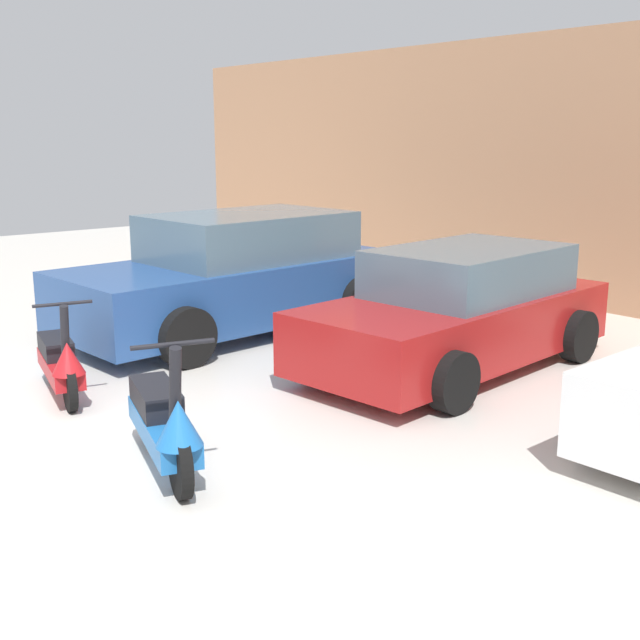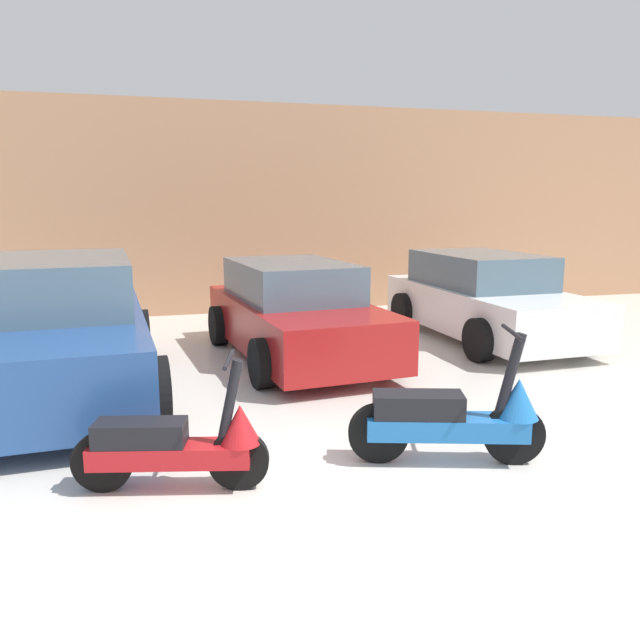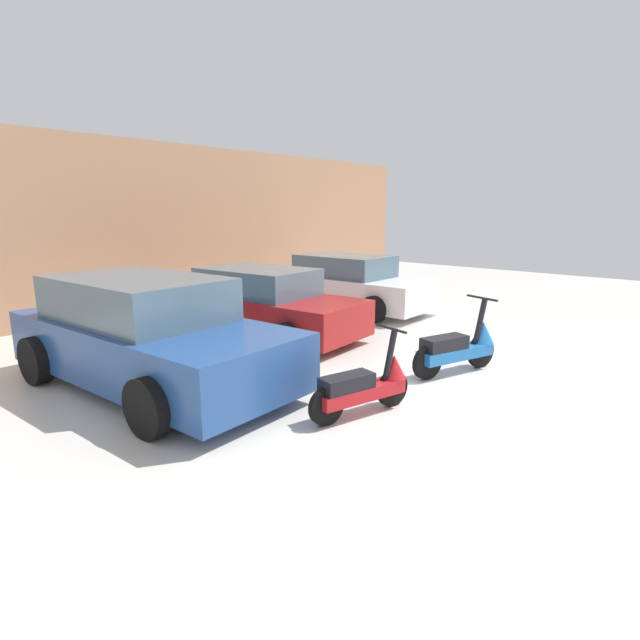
{
  "view_description": "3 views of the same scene",
  "coord_description": "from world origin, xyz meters",
  "views": [
    {
      "loc": [
        5.94,
        -1.58,
        2.44
      ],
      "look_at": [
        0.45,
        3.02,
        0.77
      ],
      "focal_mm": 45.0,
      "sensor_mm": 36.0,
      "label": 1
    },
    {
      "loc": [
        -1.32,
        -3.16,
        2.07
      ],
      "look_at": [
        0.38,
        2.93,
        0.87
      ],
      "focal_mm": 35.0,
      "sensor_mm": 36.0,
      "label": 2
    },
    {
      "loc": [
        -5.6,
        -2.07,
        2.34
      ],
      "look_at": [
        0.11,
        3.03,
        0.65
      ],
      "focal_mm": 28.0,
      "sensor_mm": 36.0,
      "label": 3
    }
  ],
  "objects": [
    {
      "name": "ground_plane",
      "position": [
        0.0,
        0.0,
        0.0
      ],
      "size": [
        28.0,
        28.0,
        0.0
      ],
      "primitive_type": "plane",
      "color": "silver"
    },
    {
      "name": "wall_back",
      "position": [
        0.0,
        8.55,
        1.93
      ],
      "size": [
        19.6,
        0.12,
        3.85
      ],
      "primitive_type": "cube",
      "color": "tan",
      "rests_on": "ground_plane"
    },
    {
      "name": "scooter_front_left",
      "position": [
        -1.16,
        1.19,
        0.35
      ],
      "size": [
        1.4,
        0.62,
        0.99
      ],
      "rotation": [
        0.0,
        0.0,
        -0.24
      ],
      "color": "black",
      "rests_on": "ground_plane"
    },
    {
      "name": "scooter_front_right",
      "position": [
        0.98,
        1.09,
        0.39
      ],
      "size": [
        1.52,
        0.75,
        1.09
      ],
      "rotation": [
        0.0,
        0.0,
        -0.3
      ],
      "color": "black",
      "rests_on": "ground_plane"
    },
    {
      "name": "car_rear_left",
      "position": [
        -2.31,
        3.97,
        0.7
      ],
      "size": [
        2.3,
        4.43,
        1.47
      ],
      "rotation": [
        0.0,
        0.0,
        -1.51
      ],
      "color": "navy",
      "rests_on": "ground_plane"
    },
    {
      "name": "car_rear_center",
      "position": [
        0.56,
        4.84,
        0.61
      ],
      "size": [
        2.09,
        3.88,
        1.27
      ],
      "rotation": [
        0.0,
        0.0,
        -1.47
      ],
      "color": "maroon",
      "rests_on": "ground_plane"
    },
    {
      "name": "car_rear_right",
      "position": [
        3.61,
        5.21,
        0.62
      ],
      "size": [
        1.94,
        3.86,
        1.29
      ],
      "rotation": [
        0.0,
        0.0,
        -1.54
      ],
      "color": "white",
      "rests_on": "ground_plane"
    }
  ]
}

